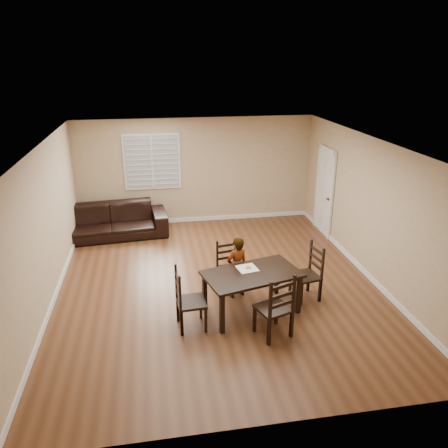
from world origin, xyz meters
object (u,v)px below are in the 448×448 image
Objects in this scene: child at (237,268)px; donut at (248,267)px; chair_near at (227,266)px; chair_far at (279,311)px; dining_table at (252,278)px; chair_right at (312,274)px; chair_left at (183,302)px; sofa at (110,221)px.

child reaches higher than donut.
chair_far reaches higher than chair_near.
dining_table is at bearing -94.33° from chair_far.
chair_near is 0.80× the size of child.
chair_left is at bearing -86.69° from chair_right.
chair_right is 10.91× the size of donut.
chair_right is (0.95, 1.12, -0.03)m from chair_far.
chair_near is at bearing -96.91° from child.
chair_far reaches higher than chair_right.
dining_table is at bearing -60.72° from sofa.
chair_left reaches higher than sofa.
chair_near is 9.67× the size of donut.
child is at bearing -111.59° from chair_right.
child reaches higher than chair_near.
chair_right is (2.36, 0.58, -0.01)m from chair_left.
dining_table is 1.91× the size of chair_near.
chair_far is at bearing -63.62° from sofa.
donut is (0.12, -0.38, 0.19)m from child.
chair_left reaches higher than chair_right.
chair_near is 3.70m from sofa.
dining_table is 0.21m from donut.
donut is at bearing -95.56° from chair_far.
dining_table is 1.23m from chair_left.
donut is at bearing -59.72° from sofa.
chair_left is at bearing 18.48° from child.
chair_far is at bearing -89.21° from dining_table.
chair_far is 1.43m from child.
child is 12.12× the size of donut.
donut is (1.15, 0.46, 0.29)m from chair_left.
donut is (-1.20, -0.12, 0.29)m from chair_right.
child is at bearing 90.00° from dining_table.
child reaches higher than dining_table.
sofa is (-3.78, 3.53, -0.08)m from chair_right.
chair_left is at bearing 178.92° from dining_table.
child is (-0.15, 0.55, -0.08)m from dining_table.
child is 0.43× the size of sofa.
dining_table is 1.03m from chair_near.
dining_table is 18.50× the size of donut.
donut is at bearing 83.66° from dining_table.
chair_right reaches higher than chair_near.
chair_near reaches higher than donut.
chair_far is 1.47m from chair_right.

